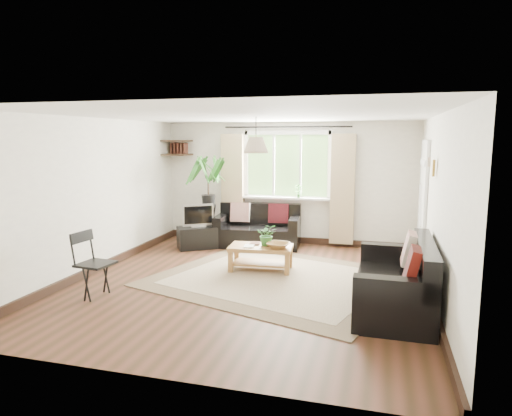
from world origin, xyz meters
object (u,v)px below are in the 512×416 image
(sofa_back, at_px, (258,227))
(palm_stand, at_px, (208,201))
(sofa_right, at_px, (394,277))
(coffee_table, at_px, (261,258))
(folding_chair, at_px, (96,265))
(tv_stand, at_px, (198,237))

(sofa_back, height_order, palm_stand, palm_stand)
(sofa_right, distance_m, coffee_table, 2.33)
(palm_stand, relative_size, folding_chair, 2.01)
(sofa_back, height_order, tv_stand, sofa_back)
(palm_stand, xyz_separation_m, folding_chair, (-0.36, -3.18, -0.44))
(sofa_right, xyz_separation_m, palm_stand, (-3.42, 2.62, 0.46))
(sofa_back, distance_m, coffee_table, 1.69)
(sofa_back, relative_size, sofa_right, 0.92)
(sofa_back, bearing_deg, folding_chair, -116.30)
(sofa_right, bearing_deg, palm_stand, -126.70)
(sofa_back, relative_size, coffee_table, 1.64)
(sofa_back, height_order, folding_chair, folding_chair)
(folding_chair, bearing_deg, coffee_table, -39.23)
(coffee_table, distance_m, tv_stand, 1.91)
(tv_stand, height_order, folding_chair, folding_chair)
(tv_stand, bearing_deg, folding_chair, -129.26)
(sofa_right, bearing_deg, coffee_table, -120.23)
(sofa_back, xyz_separation_m, folding_chair, (-1.30, -3.37, 0.06))
(palm_stand, height_order, folding_chair, palm_stand)
(coffee_table, xyz_separation_m, tv_stand, (-1.54, 1.14, 0.01))
(coffee_table, distance_m, folding_chair, 2.52)
(coffee_table, height_order, palm_stand, palm_stand)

